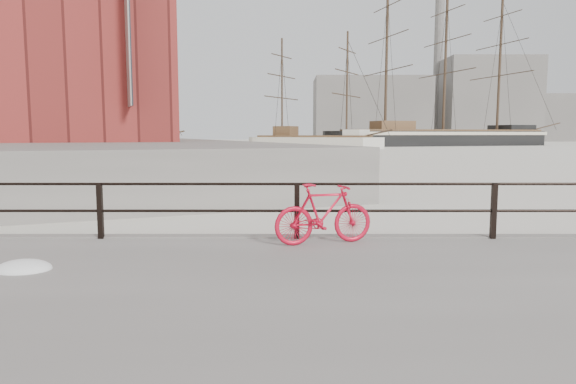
% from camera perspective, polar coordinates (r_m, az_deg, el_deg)
% --- Properties ---
extents(ground, '(400.00, 400.00, 0.00)m').
position_cam_1_polar(ground, '(10.11, 21.37, -6.60)').
color(ground, white).
rests_on(ground, ground).
extents(far_quay, '(78.44, 148.07, 1.80)m').
position_cam_1_polar(far_quay, '(88.94, -24.22, 5.06)').
color(far_quay, gray).
rests_on(far_quay, ground).
extents(guardrail, '(28.00, 0.10, 1.00)m').
position_cam_1_polar(guardrail, '(9.82, 21.89, -1.95)').
color(guardrail, black).
rests_on(guardrail, promenade).
extents(bicycle, '(1.72, 0.73, 1.04)m').
position_cam_1_polar(bicycle, '(8.69, 3.99, -2.42)').
color(bicycle, red).
rests_on(bicycle, promenade).
extents(barque_black, '(56.28, 33.05, 30.72)m').
position_cam_1_polar(barque_black, '(100.87, 16.80, 4.94)').
color(barque_black, black).
rests_on(barque_black, ground).
extents(schooner_mid, '(27.57, 22.06, 18.69)m').
position_cam_1_polar(schooner_mid, '(83.27, 2.80, 4.94)').
color(schooner_mid, beige).
rests_on(schooner_mid, ground).
extents(schooner_left, '(26.35, 14.69, 18.95)m').
position_cam_1_polar(schooner_left, '(85.63, -20.08, 4.60)').
color(schooner_left, beige).
rests_on(schooner_left, ground).
extents(workboat_far, '(11.26, 7.14, 7.00)m').
position_cam_1_polar(workboat_far, '(65.13, -27.75, 3.78)').
color(workboat_far, black).
rests_on(workboat_far, ground).
extents(apartment_mustard, '(26.02, 22.15, 22.20)m').
position_cam_1_polar(apartment_mustard, '(57.12, -28.14, 16.51)').
color(apartment_mustard, gold).
rests_on(apartment_mustard, far_quay).
extents(apartment_cream, '(24.16, 21.40, 21.20)m').
position_cam_1_polar(apartment_cream, '(79.70, -26.35, 13.16)').
color(apartment_cream, beige).
rests_on(apartment_cream, far_quay).
extents(apartment_grey, '(26.02, 22.15, 23.20)m').
position_cam_1_polar(apartment_grey, '(101.62, -25.45, 12.18)').
color(apartment_grey, '#ABABA6').
rests_on(apartment_grey, far_quay).
extents(apartment_brick, '(27.87, 22.90, 21.20)m').
position_cam_1_polar(apartment_brick, '(124.40, -24.80, 10.58)').
color(apartment_brick, brown).
rests_on(apartment_brick, far_quay).
extents(industrial_west, '(32.00, 18.00, 18.00)m').
position_cam_1_polar(industrial_west, '(151.18, 9.12, 8.96)').
color(industrial_west, gray).
rests_on(industrial_west, ground).
extents(industrial_mid, '(26.00, 20.00, 24.00)m').
position_cam_1_polar(industrial_mid, '(165.23, 21.10, 9.44)').
color(industrial_mid, gray).
rests_on(industrial_mid, ground).
extents(industrial_east, '(20.00, 16.00, 14.00)m').
position_cam_1_polar(industrial_east, '(178.95, 27.39, 7.28)').
color(industrial_east, gray).
rests_on(industrial_east, ground).
extents(smokestack, '(2.80, 2.80, 44.00)m').
position_cam_1_polar(smokestack, '(166.76, 16.33, 13.03)').
color(smokestack, gray).
rests_on(smokestack, ground).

